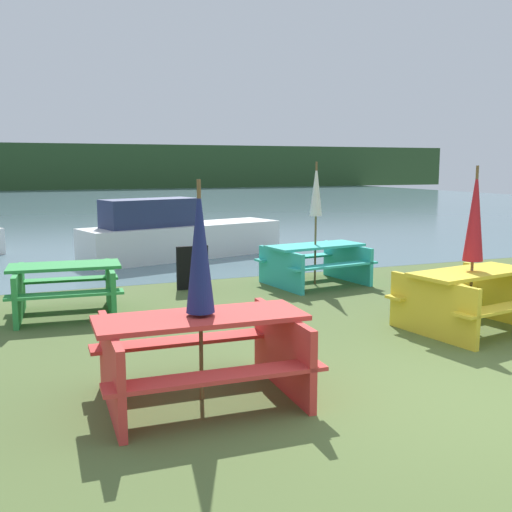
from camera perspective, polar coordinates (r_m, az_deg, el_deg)
name	(u,v)px	position (r m, az deg, el deg)	size (l,w,h in m)	color
ground_plane	(490,406)	(5.88, 21.35, -13.18)	(60.00, 60.00, 0.00)	#516633
water	(88,203)	(35.81, -15.69, 4.92)	(60.00, 50.00, 0.00)	slate
far_treeline	(61,167)	(55.68, -18.04, 8.10)	(80.00, 1.60, 4.00)	#284723
picnic_table_red	(201,349)	(5.51, -5.25, -8.85)	(1.92, 1.44, 0.79)	red
picnic_table_yellow	(471,295)	(8.27, 19.76, -3.48)	(1.91, 1.65, 0.78)	yellow
picnic_table_green	(65,285)	(8.95, -17.69, -2.65)	(1.64, 1.50, 0.73)	green
picnic_table_teal	(315,260)	(10.78, 5.65, -0.39)	(1.92, 1.61, 0.72)	#33B7A8
umbrella_white	(316,191)	(10.66, 5.75, 6.18)	(0.22, 0.22, 2.19)	brown
umbrella_navy	(200,248)	(5.31, -5.39, 0.74)	(0.26, 0.26, 2.00)	brown
umbrella_crimson	(475,215)	(8.12, 20.13, 3.70)	(0.26, 0.26, 2.12)	brown
boat	(177,235)	(13.91, -7.51, 1.95)	(4.91, 2.43, 1.39)	silver
signboard	(192,268)	(10.39, -6.08, -1.11)	(0.55, 0.08, 0.75)	black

